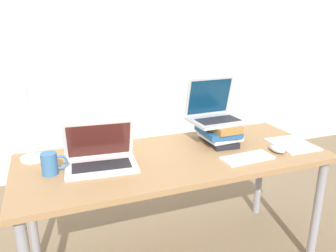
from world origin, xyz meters
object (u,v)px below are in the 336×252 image
(laptop_left, at_px, (101,157))
(book_stack, at_px, (219,133))
(wireless_keyboard, at_px, (247,158))
(mouse, at_px, (277,149))
(notepad, at_px, (292,144))
(mug, at_px, (50,164))
(desk_lamp, at_px, (38,83))
(laptop_on_books, at_px, (214,112))

(laptop_left, distance_m, book_stack, 0.74)
(wireless_keyboard, xyz_separation_m, mouse, (0.22, 0.03, 0.01))
(book_stack, height_order, notepad, book_stack)
(laptop_left, relative_size, mug, 3.01)
(laptop_left, relative_size, notepad, 1.39)
(wireless_keyboard, relative_size, mouse, 2.65)
(mouse, xyz_separation_m, desk_lamp, (-1.24, 0.35, 0.40))
(mug, distance_m, desk_lamp, 0.41)
(mouse, bearing_deg, mug, 172.57)
(laptop_on_books, height_order, wireless_keyboard, laptop_on_books)
(laptop_left, xyz_separation_m, desk_lamp, (-0.26, 0.18, 0.37))
(laptop_on_books, distance_m, desk_lamp, 1.02)
(book_stack, distance_m, mouse, 0.35)
(mouse, height_order, notepad, mouse)
(desk_lamp, bearing_deg, laptop_on_books, -2.39)
(book_stack, bearing_deg, notepad, -26.41)
(laptop_on_books, bearing_deg, desk_lamp, 177.61)
(laptop_on_books, bearing_deg, notepad, -32.01)
(laptop_left, bearing_deg, wireless_keyboard, -14.51)
(wireless_keyboard, bearing_deg, mug, 169.47)
(notepad, bearing_deg, mouse, -160.30)
(wireless_keyboard, height_order, mouse, mouse)
(book_stack, distance_m, notepad, 0.44)
(mouse, distance_m, desk_lamp, 1.35)
(wireless_keyboard, bearing_deg, notepad, 12.51)
(notepad, xyz_separation_m, mug, (-1.38, 0.10, 0.05))
(mug, xyz_separation_m, desk_lamp, (-0.01, 0.19, 0.37))
(mouse, bearing_deg, wireless_keyboard, -172.87)
(desk_lamp, bearing_deg, mouse, -15.76)
(laptop_on_books, height_order, desk_lamp, desk_lamp)
(laptop_on_books, bearing_deg, mug, -171.35)
(laptop_left, distance_m, mouse, 0.99)
(laptop_left, xyz_separation_m, mouse, (0.98, -0.17, -0.03))
(mug, bearing_deg, laptop_left, 2.25)
(wireless_keyboard, height_order, notepad, wireless_keyboard)
(book_stack, bearing_deg, laptop_on_books, 99.68)
(book_stack, xyz_separation_m, laptop_on_books, (-0.01, 0.06, 0.12))
(mouse, distance_m, mug, 1.23)
(laptop_on_books, bearing_deg, wireless_keyboard, -84.83)
(mug, bearing_deg, wireless_keyboard, -10.53)
(book_stack, height_order, wireless_keyboard, book_stack)
(laptop_on_books, relative_size, mouse, 2.96)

